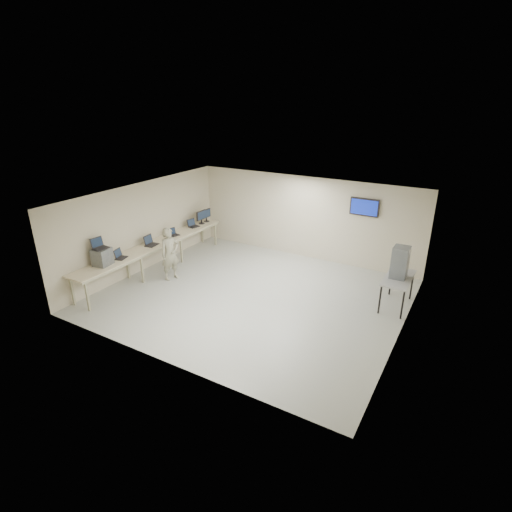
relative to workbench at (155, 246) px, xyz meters
The scene contains 13 objects.
room 3.67m from the workbench, ahead, with size 8.01×7.01×2.81m.
workbench is the anchor object (origin of this frame).
equipment_box 1.98m from the workbench, 91.84° to the right, with size 0.40×0.46×0.48m, color slate.
laptop_on_box 2.05m from the workbench, 93.57° to the right, with size 0.34×0.40×0.30m.
laptop_0 1.38m from the workbench, 91.87° to the right, with size 0.36×0.39×0.27m.
laptop_1 0.21m from the workbench, 109.26° to the right, with size 0.36×0.42×0.31m.
laptop_2 0.94m from the workbench, 92.59° to the left, with size 0.34×0.37×0.25m.
laptop_3 2.01m from the workbench, 91.72° to the left, with size 0.36×0.40×0.28m.
monitor_near 2.48m from the workbench, 90.26° to the left, with size 0.22×0.49×0.48m.
monitor_far 2.77m from the workbench, 90.23° to the left, with size 0.21×0.47×0.46m.
soldier 0.89m from the workbench, 16.47° to the right, with size 0.60×0.39×1.64m, color gray.
side_table 7.33m from the workbench, 11.27° to the left, with size 0.66×1.42×0.85m.
storage_bins 7.32m from the workbench, 11.30° to the left, with size 0.40×0.44×0.84m.
Camera 1 is at (5.10, -8.61, 5.30)m, focal length 28.00 mm.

